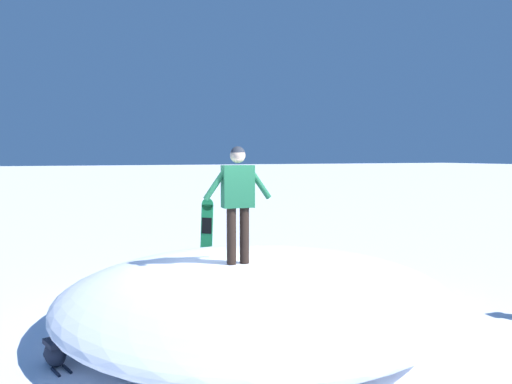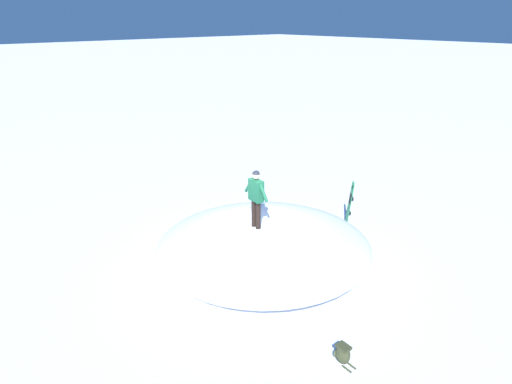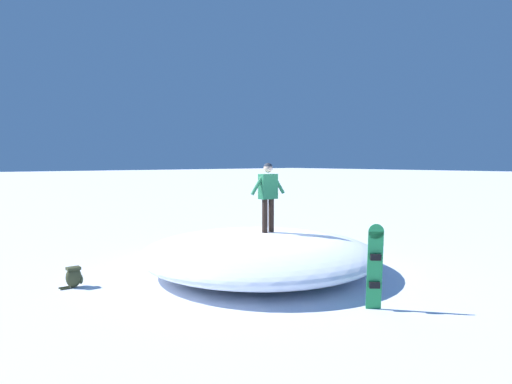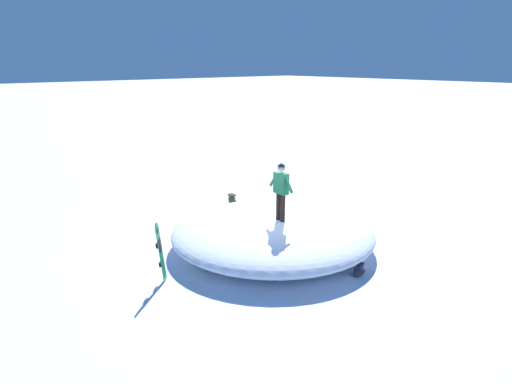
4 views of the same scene
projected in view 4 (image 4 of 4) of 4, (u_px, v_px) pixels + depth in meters
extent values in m
plane|color=white|center=(276.00, 252.00, 12.75)|extent=(240.00, 240.00, 0.00)
ellipsoid|color=white|center=(273.00, 232.00, 12.99)|extent=(8.32, 8.38, 0.94)
cylinder|color=black|center=(278.00, 206.00, 12.60)|extent=(0.14, 0.14, 0.83)
cylinder|color=black|center=(283.00, 208.00, 12.44)|extent=(0.14, 0.14, 0.83)
cube|color=#195638|center=(281.00, 183.00, 12.31)|extent=(0.48, 0.26, 0.62)
sphere|color=beige|center=(281.00, 168.00, 12.17)|extent=(0.23, 0.23, 0.23)
cylinder|color=#195638|center=(274.00, 179.00, 12.54)|extent=(0.40, 0.12, 0.51)
cylinder|color=#195638|center=(288.00, 184.00, 12.04)|extent=(0.40, 0.12, 0.51)
sphere|color=#333842|center=(281.00, 167.00, 12.17)|extent=(0.22, 0.22, 0.22)
cube|color=#1E8C47|center=(161.00, 254.00, 10.90)|extent=(0.31, 0.30, 1.46)
cylinder|color=#1E8C47|center=(157.00, 228.00, 10.69)|extent=(0.24, 0.22, 0.28)
cube|color=black|center=(160.00, 245.00, 10.82)|extent=(0.20, 0.19, 0.35)
cube|color=black|center=(158.00, 245.00, 10.83)|extent=(0.19, 0.19, 0.12)
cube|color=black|center=(161.00, 264.00, 10.98)|extent=(0.19, 0.19, 0.12)
ellipsoid|color=#383D23|center=(232.00, 199.00, 16.88)|extent=(0.34, 0.27, 0.45)
ellipsoid|color=#4B5131|center=(234.00, 202.00, 16.79)|extent=(0.10, 0.20, 0.22)
cube|color=#383D23|center=(232.00, 195.00, 16.83)|extent=(0.28, 0.23, 0.06)
cylinder|color=#383D23|center=(231.00, 203.00, 17.12)|extent=(0.23, 0.05, 0.04)
cylinder|color=#383D23|center=(228.00, 204.00, 17.04)|extent=(0.23, 0.05, 0.04)
ellipsoid|color=#1E2333|center=(359.00, 270.00, 11.32)|extent=(0.34, 0.43, 0.32)
ellipsoid|color=#2B3144|center=(356.00, 274.00, 11.20)|extent=(0.20, 0.15, 0.15)
cube|color=#1E2333|center=(359.00, 265.00, 11.28)|extent=(0.28, 0.36, 0.06)
cylinder|color=#1E2333|center=(363.00, 272.00, 11.49)|extent=(0.11, 0.26, 0.04)
cylinder|color=#1E2333|center=(358.00, 271.00, 11.56)|extent=(0.11, 0.26, 0.04)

